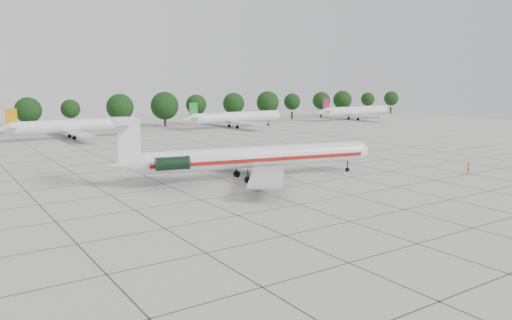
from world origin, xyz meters
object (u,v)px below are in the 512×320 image
(bg_airliner_d, at_px, (236,117))
(bg_airliner_e, at_px, (355,111))
(main_airliner, at_px, (246,157))
(bg_airliner_c, at_px, (75,126))
(ground_crew, at_px, (468,168))

(bg_airliner_d, bearing_deg, bg_airliner_e, 0.90)
(main_airliner, distance_m, bg_airliner_c, 62.70)
(ground_crew, xyz_separation_m, bg_airliner_e, (56.37, 79.26, 1.99))
(main_airliner, xyz_separation_m, bg_airliner_c, (-7.17, 62.29, -0.22))
(main_airliner, bearing_deg, bg_airliner_d, 72.08)
(ground_crew, relative_size, bg_airliner_d, 0.07)
(main_airliner, bearing_deg, bg_airliner_c, 109.14)
(main_airliner, relative_size, bg_airliner_e, 1.32)
(ground_crew, height_order, bg_airliner_d, bg_airliner_d)
(bg_airliner_e, bearing_deg, main_airliner, -143.00)
(ground_crew, height_order, bg_airliner_e, bg_airliner_e)
(bg_airliner_c, xyz_separation_m, bg_airliner_e, (92.50, 2.02, 0.00))
(bg_airliner_c, relative_size, bg_airliner_d, 1.00)
(bg_airliner_e, bearing_deg, bg_airliner_c, -178.75)
(ground_crew, relative_size, bg_airliner_c, 0.07)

